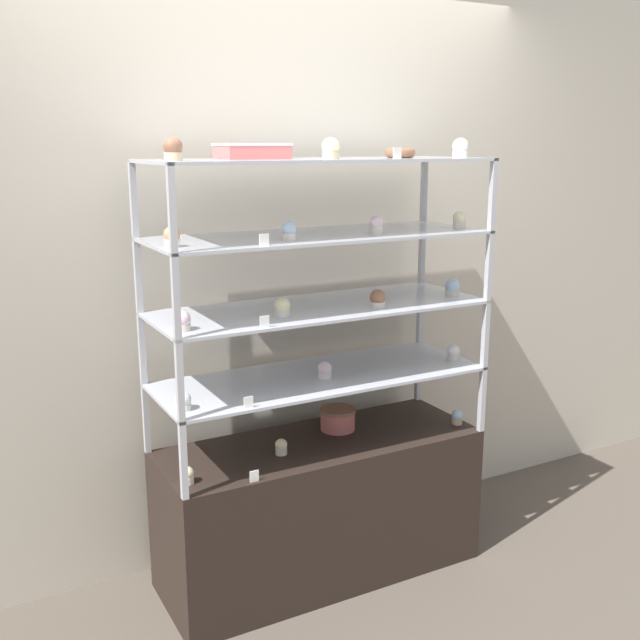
% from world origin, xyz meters
% --- Properties ---
extents(ground_plane, '(20.00, 20.00, 0.00)m').
position_xyz_m(ground_plane, '(0.00, 0.00, 0.00)').
color(ground_plane, brown).
extents(back_wall, '(8.00, 0.05, 2.60)m').
position_xyz_m(back_wall, '(0.00, 0.39, 1.30)').
color(back_wall, beige).
rests_on(back_wall, ground_plane).
extents(display_base, '(1.38, 0.50, 0.62)m').
position_xyz_m(display_base, '(0.00, 0.00, 0.31)').
color(display_base, black).
rests_on(display_base, ground_plane).
extents(display_riser_lower, '(1.38, 0.50, 0.29)m').
position_xyz_m(display_riser_lower, '(0.00, 0.00, 0.89)').
color(display_riser_lower, '#B7B7BC').
rests_on(display_riser_lower, display_base).
extents(display_riser_middle, '(1.38, 0.50, 0.29)m').
position_xyz_m(display_riser_middle, '(0.00, 0.00, 1.19)').
color(display_riser_middle, '#B7B7BC').
rests_on(display_riser_middle, display_riser_lower).
extents(display_riser_upper, '(1.38, 0.50, 0.29)m').
position_xyz_m(display_riser_upper, '(0.00, 0.00, 1.48)').
color(display_riser_upper, '#B7B7BC').
rests_on(display_riser_upper, display_riser_middle).
extents(display_riser_top, '(1.38, 0.50, 0.29)m').
position_xyz_m(display_riser_top, '(0.00, 0.00, 1.78)').
color(display_riser_top, '#B7B7BC').
rests_on(display_riser_top, display_riser_upper).
extents(layer_cake_centerpiece, '(0.16, 0.16, 0.10)m').
position_xyz_m(layer_cake_centerpiece, '(0.13, 0.08, 0.66)').
color(layer_cake_centerpiece, '#C66660').
rests_on(layer_cake_centerpiece, display_base).
extents(sheet_cake_frosted, '(0.26, 0.18, 0.06)m').
position_xyz_m(sheet_cake_frosted, '(-0.27, 0.05, 1.82)').
color(sheet_cake_frosted, '#C66660').
rests_on(sheet_cake_frosted, display_riser_top).
extents(cupcake_0, '(0.05, 0.05, 0.07)m').
position_xyz_m(cupcake_0, '(-0.63, -0.12, 0.65)').
color(cupcake_0, white).
rests_on(cupcake_0, display_base).
extents(cupcake_1, '(0.05, 0.05, 0.07)m').
position_xyz_m(cupcake_1, '(-0.21, -0.05, 0.65)').
color(cupcake_1, beige).
rests_on(cupcake_1, display_base).
extents(cupcake_2, '(0.05, 0.05, 0.07)m').
position_xyz_m(cupcake_2, '(0.64, -0.12, 0.65)').
color(cupcake_2, '#CCB28C').
rests_on(cupcake_2, display_base).
extents(price_tag_0, '(0.04, 0.00, 0.04)m').
position_xyz_m(price_tag_0, '(-0.40, -0.23, 0.64)').
color(price_tag_0, white).
rests_on(price_tag_0, display_base).
extents(cupcake_3, '(0.06, 0.06, 0.07)m').
position_xyz_m(cupcake_3, '(-0.63, -0.13, 0.94)').
color(cupcake_3, white).
rests_on(cupcake_3, display_riser_lower).
extents(cupcake_4, '(0.06, 0.06, 0.07)m').
position_xyz_m(cupcake_4, '(0.00, -0.04, 0.94)').
color(cupcake_4, white).
rests_on(cupcake_4, display_riser_lower).
extents(cupcake_5, '(0.06, 0.06, 0.07)m').
position_xyz_m(cupcake_5, '(0.63, -0.08, 0.94)').
color(cupcake_5, beige).
rests_on(cupcake_5, display_riser_lower).
extents(price_tag_1, '(0.04, 0.00, 0.04)m').
position_xyz_m(price_tag_1, '(-0.42, -0.23, 0.93)').
color(price_tag_1, white).
rests_on(price_tag_1, display_riser_lower).
extents(cupcake_6, '(0.06, 0.06, 0.07)m').
position_xyz_m(cupcake_6, '(-0.62, -0.12, 1.24)').
color(cupcake_6, beige).
rests_on(cupcake_6, display_riser_middle).
extents(cupcake_7, '(0.06, 0.06, 0.07)m').
position_xyz_m(cupcake_7, '(-0.21, -0.09, 1.24)').
color(cupcake_7, white).
rests_on(cupcake_7, display_riser_middle).
extents(cupcake_8, '(0.06, 0.06, 0.07)m').
position_xyz_m(cupcake_8, '(0.20, -0.13, 1.24)').
color(cupcake_8, beige).
rests_on(cupcake_8, display_riser_middle).
extents(cupcake_9, '(0.06, 0.06, 0.07)m').
position_xyz_m(cupcake_9, '(0.61, -0.08, 1.24)').
color(cupcake_9, beige).
rests_on(cupcake_9, display_riser_middle).
extents(price_tag_2, '(0.04, 0.00, 0.04)m').
position_xyz_m(price_tag_2, '(-0.35, -0.23, 1.23)').
color(price_tag_2, white).
rests_on(price_tag_2, display_riser_middle).
extents(cupcake_10, '(0.06, 0.06, 0.07)m').
position_xyz_m(cupcake_10, '(-0.64, -0.09, 1.53)').
color(cupcake_10, white).
rests_on(cupcake_10, display_riser_upper).
extents(cupcake_11, '(0.06, 0.06, 0.07)m').
position_xyz_m(cupcake_11, '(-0.20, -0.13, 1.53)').
color(cupcake_11, beige).
rests_on(cupcake_11, display_riser_upper).
extents(cupcake_12, '(0.06, 0.06, 0.07)m').
position_xyz_m(cupcake_12, '(0.20, -0.10, 1.53)').
color(cupcake_12, beige).
rests_on(cupcake_12, display_riser_upper).
extents(cupcake_13, '(0.06, 0.06, 0.07)m').
position_xyz_m(cupcake_13, '(0.62, -0.10, 1.53)').
color(cupcake_13, beige).
rests_on(cupcake_13, display_riser_upper).
extents(price_tag_3, '(0.04, 0.00, 0.04)m').
position_xyz_m(price_tag_3, '(-0.35, -0.23, 1.52)').
color(price_tag_3, white).
rests_on(price_tag_3, display_riser_upper).
extents(cupcake_14, '(0.07, 0.07, 0.08)m').
position_xyz_m(cupcake_14, '(-0.61, -0.08, 1.83)').
color(cupcake_14, '#CCB28C').
rests_on(cupcake_14, display_riser_top).
extents(cupcake_15, '(0.07, 0.07, 0.08)m').
position_xyz_m(cupcake_15, '(-0.01, -0.11, 1.83)').
color(cupcake_15, '#CCB28C').
rests_on(cupcake_15, display_riser_top).
extents(cupcake_16, '(0.07, 0.07, 0.08)m').
position_xyz_m(cupcake_16, '(0.63, -0.08, 1.83)').
color(cupcake_16, beige).
rests_on(cupcake_16, display_riser_top).
extents(price_tag_4, '(0.04, 0.00, 0.04)m').
position_xyz_m(price_tag_4, '(0.21, -0.23, 1.81)').
color(price_tag_4, white).
rests_on(price_tag_4, display_riser_top).
extents(donut_glazed, '(0.13, 0.13, 0.04)m').
position_xyz_m(donut_glazed, '(0.36, -0.02, 1.81)').
color(donut_glazed, brown).
rests_on(donut_glazed, display_riser_top).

